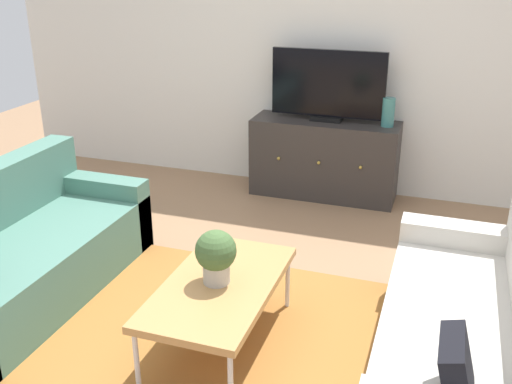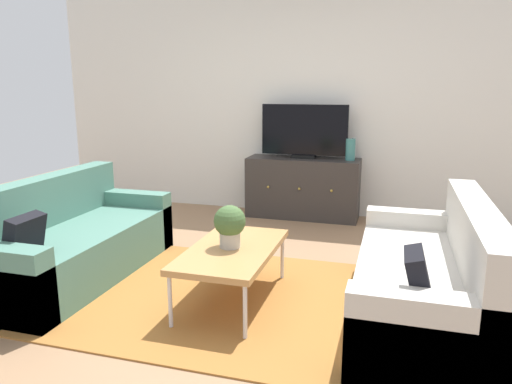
{
  "view_description": "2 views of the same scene",
  "coord_description": "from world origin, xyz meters",
  "px_view_note": "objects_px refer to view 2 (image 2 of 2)",
  "views": [
    {
      "loc": [
        1.14,
        -2.78,
        2.11
      ],
      "look_at": [
        0.0,
        0.58,
        0.66
      ],
      "focal_mm": 40.92,
      "sensor_mm": 36.0,
      "label": 1
    },
    {
      "loc": [
        1.14,
        -3.28,
        1.56
      ],
      "look_at": [
        0.0,
        0.58,
        0.66
      ],
      "focal_mm": 33.53,
      "sensor_mm": 36.0,
      "label": 2
    }
  ],
  "objects_px": {
    "tv_console": "(303,188)",
    "glass_vase": "(350,149)",
    "flat_screen_tv": "(304,131)",
    "couch_left_side": "(67,244)",
    "couch_right_side": "(434,284)",
    "coffee_table": "(232,251)",
    "potted_plant": "(230,224)"
  },
  "relations": [
    {
      "from": "couch_left_side",
      "to": "potted_plant",
      "type": "bearing_deg",
      "value": -2.87
    },
    {
      "from": "couch_left_side",
      "to": "tv_console",
      "type": "bearing_deg",
      "value": 57.26
    },
    {
      "from": "couch_left_side",
      "to": "glass_vase",
      "type": "bearing_deg",
      "value": 48.89
    },
    {
      "from": "couch_right_side",
      "to": "tv_console",
      "type": "distance_m",
      "value": 2.73
    },
    {
      "from": "couch_right_side",
      "to": "tv_console",
      "type": "relative_size",
      "value": 1.4
    },
    {
      "from": "couch_right_side",
      "to": "glass_vase",
      "type": "xyz_separation_m",
      "value": [
        -0.8,
        2.37,
        0.57
      ]
    },
    {
      "from": "flat_screen_tv",
      "to": "tv_console",
      "type": "bearing_deg",
      "value": -90.0
    },
    {
      "from": "flat_screen_tv",
      "to": "couch_right_side",
      "type": "bearing_deg",
      "value": -60.71
    },
    {
      "from": "couch_left_side",
      "to": "couch_right_side",
      "type": "xyz_separation_m",
      "value": [
        2.87,
        0.0,
        0.0
      ]
    },
    {
      "from": "couch_right_side",
      "to": "flat_screen_tv",
      "type": "distance_m",
      "value": 2.85
    },
    {
      "from": "tv_console",
      "to": "flat_screen_tv",
      "type": "distance_m",
      "value": 0.68
    },
    {
      "from": "couch_right_side",
      "to": "flat_screen_tv",
      "type": "relative_size",
      "value": 1.83
    },
    {
      "from": "coffee_table",
      "to": "potted_plant",
      "type": "height_order",
      "value": "potted_plant"
    },
    {
      "from": "tv_console",
      "to": "flat_screen_tv",
      "type": "bearing_deg",
      "value": 90.0
    },
    {
      "from": "couch_left_side",
      "to": "glass_vase",
      "type": "height_order",
      "value": "glass_vase"
    },
    {
      "from": "couch_left_side",
      "to": "tv_console",
      "type": "relative_size",
      "value": 1.4
    },
    {
      "from": "flat_screen_tv",
      "to": "glass_vase",
      "type": "bearing_deg",
      "value": -2.1
    },
    {
      "from": "potted_plant",
      "to": "couch_right_side",
      "type": "bearing_deg",
      "value": 2.97
    },
    {
      "from": "potted_plant",
      "to": "couch_left_side",
      "type": "bearing_deg",
      "value": 177.13
    },
    {
      "from": "tv_console",
      "to": "glass_vase",
      "type": "bearing_deg",
      "value": 0.0
    },
    {
      "from": "tv_console",
      "to": "potted_plant",
      "type": "bearing_deg",
      "value": -91.53
    },
    {
      "from": "tv_console",
      "to": "flat_screen_tv",
      "type": "relative_size",
      "value": 1.31
    },
    {
      "from": "potted_plant",
      "to": "tv_console",
      "type": "distance_m",
      "value": 2.46
    },
    {
      "from": "glass_vase",
      "to": "couch_left_side",
      "type": "bearing_deg",
      "value": -131.11
    },
    {
      "from": "couch_right_side",
      "to": "flat_screen_tv",
      "type": "xyz_separation_m",
      "value": [
        -1.34,
        2.39,
        0.76
      ]
    },
    {
      "from": "couch_right_side",
      "to": "glass_vase",
      "type": "distance_m",
      "value": 2.57
    },
    {
      "from": "potted_plant",
      "to": "coffee_table",
      "type": "bearing_deg",
      "value": -10.97
    },
    {
      "from": "coffee_table",
      "to": "tv_console",
      "type": "relative_size",
      "value": 0.81
    },
    {
      "from": "couch_left_side",
      "to": "coffee_table",
      "type": "height_order",
      "value": "couch_left_side"
    },
    {
      "from": "couch_right_side",
      "to": "tv_console",
      "type": "height_order",
      "value": "couch_right_side"
    },
    {
      "from": "couch_left_side",
      "to": "coffee_table",
      "type": "distance_m",
      "value": 1.49
    },
    {
      "from": "glass_vase",
      "to": "tv_console",
      "type": "bearing_deg",
      "value": -180.0
    }
  ]
}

